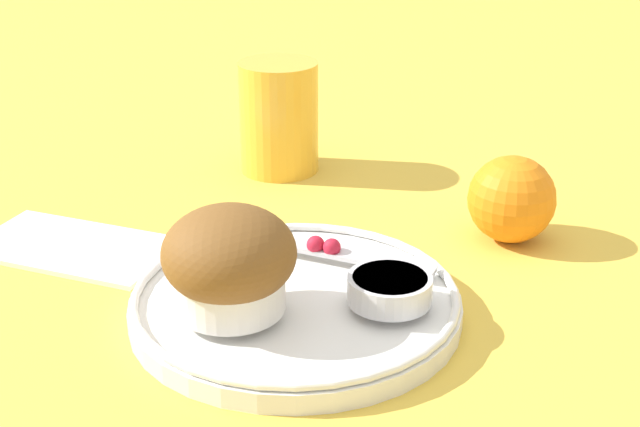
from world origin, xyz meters
TOP-DOWN VIEW (x-y plane):
  - ground_plane at (0.00, 0.00)m, footprint 3.00×3.00m
  - plate at (0.01, -0.02)m, footprint 0.22×0.22m
  - muffin at (-0.02, -0.06)m, footprint 0.09×0.09m
  - cream_ramekin at (0.08, -0.02)m, footprint 0.06×0.06m
  - berry_pair at (0.01, 0.03)m, footprint 0.03×0.01m
  - butter_knife at (0.02, 0.03)m, footprint 0.16×0.02m
  - orange_fruit at (0.13, 0.15)m, footprint 0.07×0.07m
  - juice_glass at (-0.11, 0.23)m, footprint 0.07×0.07m
  - folded_napkin at (-0.19, 0.01)m, footprint 0.16×0.09m

SIDE VIEW (x-z plane):
  - ground_plane at x=0.00m, z-range 0.00..0.00m
  - folded_napkin at x=-0.19m, z-range 0.00..0.01m
  - plate at x=0.01m, z-range 0.00..0.02m
  - butter_knife at x=0.02m, z-range 0.02..0.02m
  - berry_pair at x=0.01m, z-range 0.02..0.03m
  - cream_ramekin at x=0.08m, z-range 0.02..0.04m
  - orange_fruit at x=0.13m, z-range 0.00..0.07m
  - juice_glass at x=-0.11m, z-range 0.00..0.11m
  - muffin at x=-0.02m, z-range 0.02..0.09m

